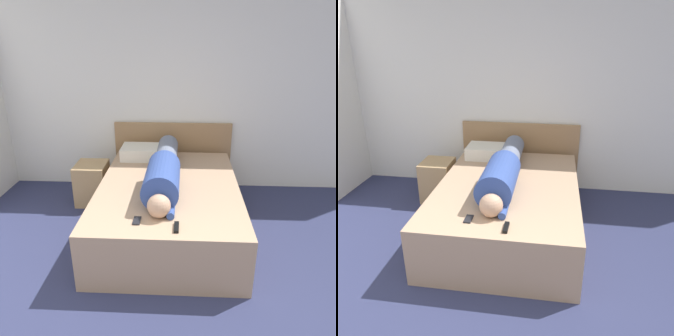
% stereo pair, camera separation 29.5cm
% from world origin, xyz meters
% --- Properties ---
extents(wall_back, '(6.06, 0.06, 2.60)m').
position_xyz_m(wall_back, '(0.00, 3.24, 1.30)').
color(wall_back, white).
rests_on(wall_back, ground_plane).
extents(bed, '(1.48, 2.07, 0.55)m').
position_xyz_m(bed, '(-0.11, 2.02, 0.28)').
color(bed, tan).
rests_on(bed, ground_plane).
extents(headboard, '(1.60, 0.04, 0.93)m').
position_xyz_m(headboard, '(-0.11, 3.17, 0.47)').
color(headboard, '#A37A51').
rests_on(headboard, ground_plane).
extents(nightstand, '(0.38, 0.43, 0.53)m').
position_xyz_m(nightstand, '(-1.13, 2.63, 0.26)').
color(nightstand, tan).
rests_on(nightstand, ground_plane).
extents(person_lying, '(0.35, 1.77, 0.35)m').
position_xyz_m(person_lying, '(-0.16, 2.03, 0.71)').
color(person_lying, tan).
rests_on(person_lying, bed).
extents(pillow_near_headboard, '(0.54, 0.38, 0.16)m').
position_xyz_m(pillow_near_headboard, '(-0.48, 2.81, 0.63)').
color(pillow_near_headboard, silver).
rests_on(pillow_near_headboard, bed).
extents(tv_remote, '(0.04, 0.15, 0.02)m').
position_xyz_m(tv_remote, '(-0.01, 1.15, 0.57)').
color(tv_remote, black).
rests_on(tv_remote, bed).
extents(cell_phone, '(0.06, 0.13, 0.01)m').
position_xyz_m(cell_phone, '(-0.35, 1.25, 0.56)').
color(cell_phone, black).
rests_on(cell_phone, bed).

